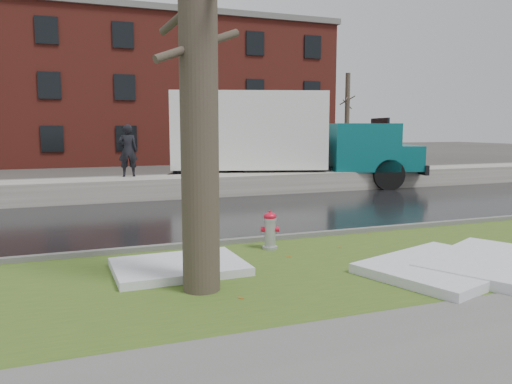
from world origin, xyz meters
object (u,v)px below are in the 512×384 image
object	(u,v)px
tree	(198,51)
box_truck	(278,138)
fire_hydrant	(270,229)
worker	(128,151)

from	to	relation	value
tree	box_truck	size ratio (longest dim) A/B	0.60
tree	fire_hydrant	bearing A→B (deg)	45.74
tree	worker	distance (m)	11.20
worker	box_truck	bearing A→B (deg)	-169.12
box_truck	tree	bearing A→B (deg)	-101.04
box_truck	worker	size ratio (longest dim) A/B	6.33
box_truck	fire_hydrant	bearing A→B (deg)	-96.93
tree	box_truck	xyz separation A→B (m)	(6.36, 11.80, -1.53)
fire_hydrant	box_truck	size ratio (longest dim) A/B	0.07
fire_hydrant	worker	xyz separation A→B (m)	(-1.75, 9.02, 1.22)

